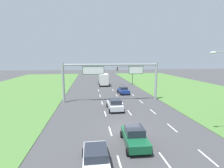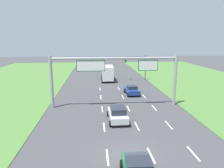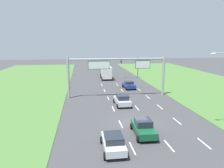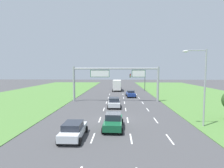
% 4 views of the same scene
% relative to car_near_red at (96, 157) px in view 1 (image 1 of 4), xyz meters
% --- Properties ---
extents(ground_plane, '(200.00, 200.00, 0.00)m').
position_rel_car_near_red_xyz_m(ground_plane, '(3.52, 6.13, -0.78)').
color(ground_plane, '#424244').
extents(lane_dashes_inner_left, '(0.14, 44.40, 0.01)m').
position_rel_car_near_red_xyz_m(lane_dashes_inner_left, '(1.77, 9.13, -0.77)').
color(lane_dashes_inner_left, white).
rests_on(lane_dashes_inner_left, ground_plane).
extents(lane_dashes_inner_right, '(0.14, 44.40, 0.01)m').
position_rel_car_near_red_xyz_m(lane_dashes_inner_right, '(5.27, 9.13, -0.77)').
color(lane_dashes_inner_right, white).
rests_on(lane_dashes_inner_right, ground_plane).
extents(lane_dashes_slip, '(0.14, 44.40, 0.01)m').
position_rel_car_near_red_xyz_m(lane_dashes_slip, '(8.77, 9.13, -0.77)').
color(lane_dashes_slip, white).
rests_on(lane_dashes_slip, ground_plane).
extents(car_near_red, '(2.05, 4.15, 1.51)m').
position_rel_car_near_red_xyz_m(car_near_red, '(0.00, 0.00, 0.00)').
color(car_near_red, silver).
rests_on(car_near_red, ground_plane).
extents(car_lead_silver, '(2.27, 4.33, 1.66)m').
position_rel_car_near_red_xyz_m(car_lead_silver, '(3.39, 13.75, 0.06)').
color(car_lead_silver, silver).
rests_on(car_lead_silver, ground_plane).
extents(car_mid_lane, '(2.22, 4.45, 1.65)m').
position_rel_car_near_red_xyz_m(car_mid_lane, '(3.57, 2.86, 0.03)').
color(car_mid_lane, '#145633').
rests_on(car_mid_lane, ground_plane).
extents(car_far_ahead, '(2.32, 4.10, 1.55)m').
position_rel_car_near_red_xyz_m(car_far_ahead, '(6.98, 25.48, -0.01)').
color(car_far_ahead, navy).
rests_on(car_far_ahead, ground_plane).
extents(box_truck, '(2.78, 7.67, 3.33)m').
position_rel_car_near_red_xyz_m(box_truck, '(3.65, 38.35, 1.00)').
color(box_truck, navy).
rests_on(box_truck, ground_plane).
extents(sign_gantry, '(17.24, 0.44, 7.00)m').
position_rel_car_near_red_xyz_m(sign_gantry, '(3.53, 19.36, 4.12)').
color(sign_gantry, '#9EA0A5').
rests_on(sign_gantry, ground_plane).
extents(traffic_light_mast, '(4.76, 0.49, 5.60)m').
position_rel_car_near_red_xyz_m(traffic_light_mast, '(10.23, 38.20, 3.09)').
color(traffic_light_mast, '#47494F').
rests_on(traffic_light_mast, ground_plane).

